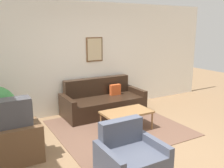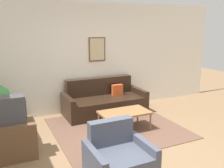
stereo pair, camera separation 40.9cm
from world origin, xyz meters
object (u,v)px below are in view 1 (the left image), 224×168
(tv, at_px, (13,112))
(armchair, at_px, (130,160))
(coffee_table, at_px, (127,113))
(couch, at_px, (103,102))

(tv, bearing_deg, armchair, -43.11)
(coffee_table, height_order, tv, tv)
(tv, height_order, armchair, tv)
(coffee_table, xyz_separation_m, armchair, (-0.86, -1.43, -0.11))
(coffee_table, distance_m, armchair, 1.67)
(coffee_table, bearing_deg, tv, -175.26)
(coffee_table, distance_m, tv, 2.25)
(couch, bearing_deg, coffee_table, -92.61)
(tv, distance_m, armchair, 1.91)
(couch, height_order, tv, tv)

